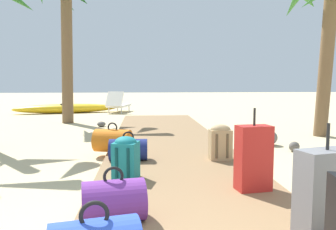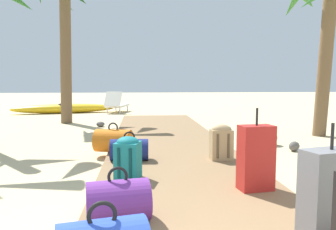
# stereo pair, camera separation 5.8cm
# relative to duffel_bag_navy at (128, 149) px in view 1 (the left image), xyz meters

# --- Properties ---
(ground_plane) EXTENTS (60.00, 60.00, 0.00)m
(ground_plane) POSITION_rel_duffel_bag_navy_xyz_m (0.68, 0.20, -0.23)
(ground_plane) COLOR #CCB789
(boardwalk) EXTENTS (2.06, 10.06, 0.08)m
(boardwalk) POSITION_rel_duffel_bag_navy_xyz_m (0.68, 1.21, -0.19)
(boardwalk) COLOR olive
(boardwalk) RESTS_ON ground
(duffel_bag_navy) EXTENTS (0.55, 0.32, 0.42)m
(duffel_bag_navy) POSITION_rel_duffel_bag_navy_xyz_m (0.00, 0.00, 0.00)
(duffel_bag_navy) COLOR navy
(duffel_bag_navy) RESTS_ON boardwalk
(duffel_bag_orange) EXTENTS (0.64, 0.50, 0.48)m
(duffel_bag_orange) POSITION_rel_duffel_bag_navy_xyz_m (-0.27, 0.58, 0.03)
(duffel_bag_orange) COLOR orange
(duffel_bag_orange) RESTS_ON boardwalk
(backpack_tan) EXTENTS (0.31, 0.23, 0.51)m
(backpack_tan) POSITION_rel_duffel_bag_navy_xyz_m (1.32, -0.06, 0.11)
(backpack_tan) COLOR tan
(backpack_tan) RESTS_ON boardwalk
(suitcase_grey) EXTENTS (0.47, 0.32, 0.82)m
(suitcase_grey) POSITION_rel_duffel_bag_navy_xyz_m (1.55, -2.42, 0.16)
(suitcase_grey) COLOR slate
(suitcase_grey) RESTS_ON boardwalk
(suitcase_red) EXTENTS (0.37, 0.26, 0.85)m
(suitcase_red) POSITION_rel_duffel_bag_navy_xyz_m (1.34, -1.41, 0.18)
(suitcase_red) COLOR red
(suitcase_red) RESTS_ON boardwalk
(duffel_bag_purple) EXTENTS (0.55, 0.42, 0.45)m
(duffel_bag_purple) POSITION_rel_duffel_bag_navy_xyz_m (-0.03, -2.10, 0.02)
(duffel_bag_purple) COLOR #6B2D84
(duffel_bag_purple) RESTS_ON boardwalk
(backpack_teal) EXTENTS (0.33, 0.33, 0.49)m
(backpack_teal) POSITION_rel_duffel_bag_navy_xyz_m (0.01, -0.91, 0.11)
(backpack_teal) COLOR #197A7F
(backpack_teal) RESTS_ON boardwalk
(palm_tree_far_right) EXTENTS (2.06, 2.09, 3.62)m
(palm_tree_far_right) POSITION_rel_duffel_bag_navy_xyz_m (4.12, 2.08, 2.51)
(palm_tree_far_right) COLOR brown
(palm_tree_far_right) RESTS_ON ground
(palm_tree_far_left) EXTENTS (2.09, 2.25, 4.42)m
(palm_tree_far_left) POSITION_rel_duffel_bag_navy_xyz_m (-1.99, 5.16, 3.06)
(palm_tree_far_left) COLOR brown
(palm_tree_far_left) RESTS_ON ground
(lounge_chair) EXTENTS (0.91, 1.60, 0.82)m
(lounge_chair) POSITION_rel_duffel_bag_navy_xyz_m (-0.73, 8.19, 0.09)
(lounge_chair) COLOR white
(lounge_chair) RESTS_ON ground
(kayak) EXTENTS (3.83, 1.49, 0.35)m
(kayak) POSITION_rel_duffel_bag_navy_xyz_m (-2.66, 8.12, -0.06)
(kayak) COLOR gold
(kayak) RESTS_ON ground
(rock_right_far) EXTENTS (0.50, 0.50, 0.29)m
(rock_right_far) POSITION_rel_duffel_bag_navy_xyz_m (2.56, 1.37, -0.09)
(rock_right_far) COLOR slate
(rock_right_far) RESTS_ON ground
(rock_right_mid) EXTENTS (0.27, 0.26, 0.17)m
(rock_right_mid) POSITION_rel_duffel_bag_navy_xyz_m (2.80, 0.77, -0.15)
(rock_right_mid) COLOR #5B5651
(rock_right_mid) RESTS_ON ground
(rock_left_far) EXTENTS (0.25, 0.25, 0.14)m
(rock_left_far) POSITION_rel_duffel_bag_navy_xyz_m (-0.89, 4.19, -0.17)
(rock_left_far) COLOR #5B5651
(rock_left_far) RESTS_ON ground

